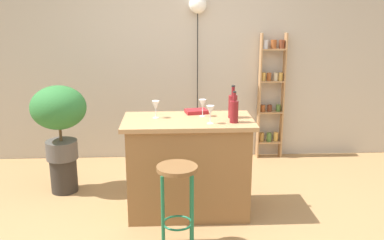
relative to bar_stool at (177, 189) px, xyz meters
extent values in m
plane|color=#A37A4C|center=(0.11, 0.37, -0.53)|extent=(12.00, 12.00, 0.00)
cube|color=#BCB2A3|center=(0.11, 2.32, 0.87)|extent=(6.40, 0.10, 2.80)
cube|color=olive|center=(0.11, 0.67, -0.09)|extent=(1.11, 0.59, 0.89)
cube|color=tan|center=(0.11, 0.67, 0.37)|extent=(1.21, 0.64, 0.04)
cylinder|color=#196642|center=(-0.12, -0.12, -0.19)|extent=(0.02, 0.02, 0.69)
cylinder|color=#196642|center=(0.12, -0.12, -0.19)|extent=(0.02, 0.02, 0.69)
cylinder|color=#196642|center=(-0.12, 0.12, -0.19)|extent=(0.02, 0.02, 0.69)
cylinder|color=#196642|center=(0.12, 0.12, -0.19)|extent=(0.02, 0.02, 0.69)
torus|color=#196642|center=(0.00, 0.00, -0.30)|extent=(0.25, 0.25, 0.02)
cylinder|color=brown|center=(0.00, 0.00, 0.17)|extent=(0.33, 0.33, 0.03)
cube|color=tan|center=(1.10, 2.19, 0.28)|extent=(0.02, 0.12, 1.63)
cube|color=tan|center=(1.41, 2.19, 0.28)|extent=(0.02, 0.12, 1.63)
cube|color=tan|center=(1.26, 2.19, -0.33)|extent=(0.29, 0.12, 0.02)
cylinder|color=#AD7A38|center=(1.15, 2.19, -0.26)|extent=(0.06, 0.06, 0.12)
cylinder|color=#4C7033|center=(1.25, 2.18, -0.26)|extent=(0.06, 0.06, 0.12)
cylinder|color=gold|center=(1.35, 2.20, -0.26)|extent=(0.06, 0.06, 0.12)
cube|color=tan|center=(1.26, 2.19, 0.08)|extent=(0.29, 0.12, 0.02)
cylinder|color=#994C23|center=(1.15, 2.19, 0.13)|extent=(0.06, 0.06, 0.09)
cylinder|color=brown|center=(1.25, 2.20, 0.13)|extent=(0.06, 0.06, 0.09)
cylinder|color=#4C7033|center=(1.36, 2.20, 0.13)|extent=(0.06, 0.06, 0.09)
cube|color=tan|center=(1.26, 2.19, 0.48)|extent=(0.29, 0.12, 0.02)
cylinder|color=gold|center=(1.15, 2.19, 0.54)|extent=(0.06, 0.06, 0.10)
cylinder|color=#994C23|center=(1.21, 2.18, 0.54)|extent=(0.06, 0.06, 0.10)
cylinder|color=beige|center=(1.30, 2.18, 0.54)|extent=(0.06, 0.06, 0.10)
cylinder|color=gold|center=(1.37, 2.18, 0.54)|extent=(0.06, 0.06, 0.10)
cube|color=tan|center=(1.26, 2.19, 0.89)|extent=(0.29, 0.12, 0.02)
cylinder|color=silver|center=(1.15, 2.18, 0.95)|extent=(0.07, 0.07, 0.11)
cylinder|color=#994C23|center=(1.26, 2.20, 0.95)|extent=(0.07, 0.07, 0.11)
cylinder|color=brown|center=(1.36, 2.19, 0.95)|extent=(0.07, 0.07, 0.11)
cylinder|color=#2D2823|center=(-1.20, 1.20, -0.35)|extent=(0.28, 0.28, 0.37)
cylinder|color=#514C47|center=(-1.20, 1.20, -0.06)|extent=(0.33, 0.33, 0.20)
cylinder|color=brown|center=(-1.20, 1.20, 0.12)|extent=(0.03, 0.03, 0.16)
ellipsoid|color=#2D7033|center=(-1.20, 1.20, 0.40)|extent=(0.57, 0.52, 0.46)
cylinder|color=maroon|center=(0.54, 0.71, 0.50)|extent=(0.08, 0.08, 0.21)
cylinder|color=maroon|center=(0.54, 0.71, 0.65)|extent=(0.03, 0.03, 0.08)
cylinder|color=black|center=(0.54, 0.71, 0.70)|extent=(0.04, 0.04, 0.01)
cylinder|color=maroon|center=(0.52, 0.53, 0.49)|extent=(0.08, 0.08, 0.20)
cylinder|color=maroon|center=(0.52, 0.53, 0.63)|extent=(0.03, 0.03, 0.08)
cylinder|color=black|center=(0.52, 0.53, 0.67)|extent=(0.03, 0.03, 0.01)
cylinder|color=silver|center=(0.31, 0.51, 0.40)|extent=(0.06, 0.06, 0.00)
cylinder|color=silver|center=(0.31, 0.51, 0.44)|extent=(0.01, 0.01, 0.08)
cone|color=silver|center=(0.31, 0.51, 0.52)|extent=(0.07, 0.07, 0.08)
cylinder|color=silver|center=(0.26, 0.77, 0.40)|extent=(0.06, 0.06, 0.00)
cylinder|color=silver|center=(0.26, 0.77, 0.44)|extent=(0.01, 0.01, 0.08)
cone|color=silver|center=(0.26, 0.77, 0.52)|extent=(0.07, 0.07, 0.08)
cylinder|color=silver|center=(-0.18, 0.74, 0.40)|extent=(0.06, 0.06, 0.00)
cylinder|color=silver|center=(-0.18, 0.74, 0.44)|extent=(0.01, 0.01, 0.08)
cone|color=silver|center=(-0.18, 0.74, 0.52)|extent=(0.07, 0.07, 0.08)
cube|color=maroon|center=(0.21, 0.90, 0.41)|extent=(0.24, 0.19, 0.03)
cylinder|color=black|center=(0.30, 2.21, 0.45)|extent=(0.01, 0.01, 1.97)
sphere|color=white|center=(0.30, 2.21, 1.44)|extent=(0.22, 0.22, 0.22)
camera|label=1|loc=(-0.04, -3.11, 1.39)|focal=39.52mm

